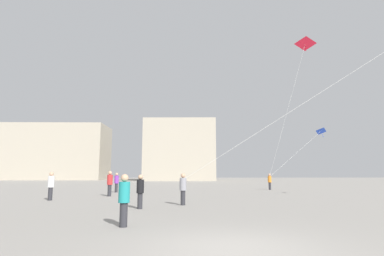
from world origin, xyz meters
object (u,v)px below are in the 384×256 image
object	(u,v)px
kite_cobalt_delta	(320,132)
kite_crimson_delta	(305,46)
person_in_grey	(183,188)
person_in_white	(51,185)
person_in_black	(140,190)
building_left_hall	(59,153)
person_in_orange	(270,181)
person_in_purple	(116,182)
person_in_red	(110,182)
person_in_teal	(124,198)
building_centre_hall	(181,151)

from	to	relation	value
kite_cobalt_delta	kite_crimson_delta	xyz separation A→B (m)	(-2.89, -3.81, 9.15)
person_in_grey	person_in_white	bearing A→B (deg)	-44.45
person_in_black	building_left_hall	world-z (taller)	building_left_hall
person_in_orange	person_in_grey	distance (m)	18.42
kite_cobalt_delta	person_in_black	bearing A→B (deg)	-130.93
person_in_purple	person_in_red	bearing A→B (deg)	114.90
person_in_black	kite_cobalt_delta	size ratio (longest dim) A/B	0.19
person_in_white	kite_crimson_delta	size ratio (longest dim) A/B	0.11
person_in_teal	person_in_white	world-z (taller)	person_in_white
building_centre_hall	person_in_grey	bearing A→B (deg)	-89.98
person_in_red	building_centre_hall	bearing A→B (deg)	-141.99
kite_cobalt_delta	kite_crimson_delta	bearing A→B (deg)	-127.15
building_left_hall	person_in_purple	bearing A→B (deg)	-65.17
person_in_teal	building_centre_hall	distance (m)	74.63
person_in_grey	kite_crimson_delta	xyz separation A→B (m)	(13.64, 15.89, 14.85)
person_in_black	kite_crimson_delta	bearing A→B (deg)	172.12
person_in_purple	person_in_white	distance (m)	8.83
person_in_teal	kite_cobalt_delta	xyz separation A→B (m)	(18.41, 26.45, 5.72)
person_in_red	person_in_white	xyz separation A→B (m)	(-2.84, -3.54, -0.05)
person_in_white	person_in_grey	bearing A→B (deg)	-100.57
person_in_white	building_centre_hall	distance (m)	65.08
kite_cobalt_delta	person_in_orange	bearing A→B (deg)	-153.17
person_in_white	kite_cobalt_delta	bearing A→B (deg)	-44.83
person_in_black	person_in_teal	xyz separation A→B (m)	(0.14, -5.07, 0.01)
person_in_purple	kite_cobalt_delta	bearing A→B (deg)	-141.46
person_in_red	person_in_white	bearing A→B (deg)	4.25
kite_crimson_delta	person_in_red	bearing A→B (deg)	-154.51
kite_cobalt_delta	kite_crimson_delta	size ratio (longest dim) A/B	0.54
person_in_black	kite_crimson_delta	size ratio (longest dim) A/B	0.10
person_in_black	kite_cobalt_delta	distance (m)	28.88
person_in_red	building_left_hall	size ratio (longest dim) A/B	0.06
person_in_black	person_in_white	xyz separation A→B (m)	(-6.13, 5.00, 0.09)
person_in_grey	building_left_hall	size ratio (longest dim) A/B	0.06
person_in_black	kite_cobalt_delta	xyz separation A→B (m)	(18.54, 21.39, 5.73)
person_in_grey	kite_cobalt_delta	size ratio (longest dim) A/B	0.20
kite_cobalt_delta	building_left_hall	bearing A→B (deg)	132.46
person_in_teal	kite_cobalt_delta	bearing A→B (deg)	17.81
person_in_black	person_in_orange	xyz separation A→B (m)	(11.19, 17.66, 0.05)
person_in_white	person_in_grey	world-z (taller)	person_in_white
person_in_orange	kite_crimson_delta	xyz separation A→B (m)	(4.47, -0.09, 14.83)
person_in_white	kite_cobalt_delta	world-z (taller)	kite_cobalt_delta
person_in_orange	kite_crimson_delta	bearing A→B (deg)	58.02
person_in_red	person_in_white	distance (m)	4.53
kite_crimson_delta	building_centre_hall	size ratio (longest dim) A/B	0.81
person_in_black	building_left_hall	distance (m)	86.13
kite_crimson_delta	kite_cobalt_delta	bearing A→B (deg)	52.85
person_in_orange	kite_cobalt_delta	size ratio (longest dim) A/B	0.20
person_in_orange	person_in_grey	world-z (taller)	person_in_orange
person_in_white	building_left_hall	xyz separation A→B (m)	(-27.87, 73.81, 7.00)
person_in_orange	kite_cobalt_delta	bearing A→B (deg)	86.01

